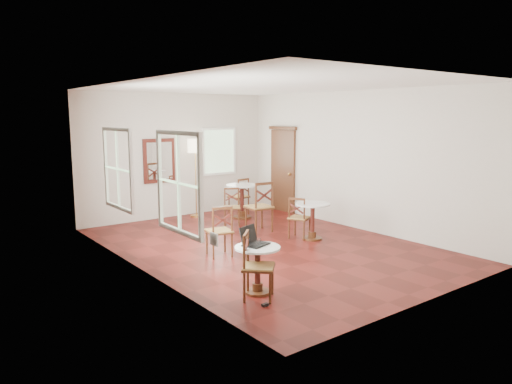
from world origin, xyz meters
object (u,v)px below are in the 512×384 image
Objects in this scene: cafe_table_back at (242,197)px; power_adapter at (265,305)px; mouse at (253,246)px; chair_mid_a at (260,207)px; navy_mug at (247,241)px; chair_mid_b at (299,218)px; chair_near_b at (257,266)px; chair_back_a at (239,196)px; laptop at (253,240)px; cafe_table_near at (258,264)px; floor_lamp at (195,151)px; chair_back_b at (232,207)px; cafe_table_mid at (312,217)px; water_glass at (259,242)px; chair_near_a at (220,231)px.

power_adapter is (-2.94, -4.64, -0.49)m from cafe_table_back.
chair_mid_a is at bearing 35.10° from mouse.
power_adapter is (-0.18, -0.63, -0.70)m from navy_mug.
mouse is 0.81m from power_adapter.
mouse is (-2.60, -1.92, 0.27)m from chair_mid_b.
cafe_table_back is at bearing 10.81° from chair_near_b.
chair_back_a is (0.43, 2.69, 0.03)m from chair_mid_b.
cafe_table_near is at bearing -114.22° from laptop.
floor_lamp is at bearing 68.88° from cafe_table_near.
chair_mid_a is at bearing -49.41° from chair_back_b.
chair_near_b is 1.07× the size of chair_mid_b.
chair_back_b is 4.81m from power_adapter.
floor_lamp is (-0.73, 3.35, 1.16)m from cafe_table_mid.
chair_back_a is at bearing 80.27° from chair_back_b.
chair_back_a is (0.21, 0.41, -0.05)m from cafe_table_back.
chair_mid_b is 0.45× the size of floor_lamp.
floor_lamp is at bearing -77.29° from chair_mid_a.
mouse is (-2.03, -5.04, -0.93)m from floor_lamp.
cafe_table_back is at bearing 54.63° from chair_back_a.
cafe_table_mid is at bearing -77.70° from floor_lamp.
chair_mid_a is 2.46m from floor_lamp.
chair_mid_a is at bearing 52.25° from water_glass.
navy_mug is (-0.03, 0.20, 0.30)m from cafe_table_near.
chair_mid_a is at bearing 5.94° from chair_near_b.
navy_mug is at bearing -124.57° from cafe_table_back.
cafe_table_mid is 3.11m from navy_mug.
laptop is 0.16m from mouse.
cafe_table_near is at bearing -81.40° from navy_mug.
mouse is (-0.64, -1.83, 0.23)m from chair_near_a.
cafe_table_near is at bearing -123.03° from cafe_table_back.
chair_mid_b is 7.82× the size of water_glass.
cafe_table_near is 0.29m from mouse.
cafe_table_mid is at bearing 32.55° from water_glass.
chair_back_b is 1.77m from floor_lamp.
cafe_table_mid is 0.38× the size of floor_lamp.
floor_lamp is 19.85× the size of mouse.
laptop reaches higher than cafe_table_mid.
cafe_table_near is 0.92× the size of cafe_table_mid.
chair_mid_a reaches higher than chair_near_a.
chair_mid_b reaches higher than power_adapter.
cafe_table_near is 0.73× the size of chair_near_a.
chair_mid_a is 2.49× the size of laptop.
cafe_table_back is 0.96× the size of chair_mid_b.
chair_near_a is 2.44m from power_adapter.
floor_lamp reaches higher than navy_mug.
chair_back_a is at bearing -106.68° from chair_mid_a.
floor_lamp is (2.08, 5.20, 1.16)m from chair_near_b.
water_glass is (0.06, -0.19, 0.01)m from navy_mug.
power_adapter is (-0.21, -0.43, -0.40)m from cafe_table_near.
cafe_table_back is 3.22m from chair_near_a.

